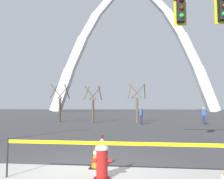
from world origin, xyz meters
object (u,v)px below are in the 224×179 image
Objects in this scene: pedestrian_standing_center at (141,116)px; monument_arch at (131,55)px; pedestrian_walking_left at (204,116)px; fire_hydrant at (102,159)px; traffic_cone_by_hydrant at (97,155)px.

monument_arch is at bearing 92.00° from pedestrian_standing_center.
pedestrian_walking_left is at bearing 4.36° from pedestrian_standing_center.
fire_hydrant is 17.34m from pedestrian_walking_left.
traffic_cone_by_hydrant is 16.63m from pedestrian_walking_left.
fire_hydrant is 0.62× the size of pedestrian_walking_left.
traffic_cone_by_hydrant is 14.65m from pedestrian_standing_center.
pedestrian_walking_left is at bearing -81.86° from monument_arch.
pedestrian_standing_center reaches higher than traffic_cone_by_hydrant.
monument_arch is (-0.61, 68.28, 18.46)m from fire_hydrant.
fire_hydrant is 0.02× the size of monument_arch.
monument_arch is at bearing 90.27° from traffic_cone_by_hydrant.
fire_hydrant is at bearing -89.49° from monument_arch.
monument_arch is 34.62× the size of pedestrian_standing_center.
fire_hydrant reaches higher than traffic_cone_by_hydrant.
traffic_cone_by_hydrant is 0.01× the size of monument_arch.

